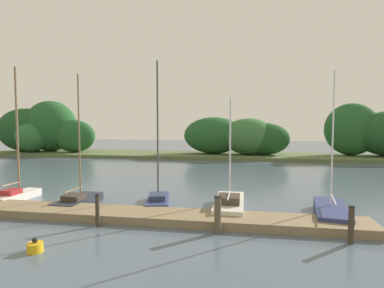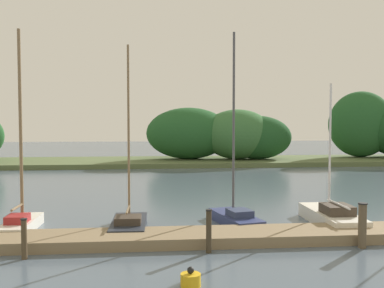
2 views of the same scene
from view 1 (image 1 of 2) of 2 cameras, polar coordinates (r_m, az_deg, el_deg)
name	(u,v)px [view 1 (image 1 of 2)]	position (r m, az deg, el deg)	size (l,w,h in m)	color
dock_pier	(103,213)	(14.36, -16.52, -12.43)	(22.53, 1.80, 0.35)	#847051
far_shore	(184,135)	(39.62, -1.60, 1.79)	(57.20, 8.00, 7.55)	#56663D
sailboat_1	(18,191)	(19.26, -30.05, -7.76)	(0.99, 3.08, 7.25)	silver
sailboat_2	(79,199)	(16.80, -20.52, -9.67)	(1.28, 3.24, 6.70)	#232833
sailboat_3	(158,198)	(15.84, -6.44, -10.06)	(1.71, 3.31, 7.34)	navy
sailboat_4	(229,204)	(14.88, 7.08, -11.08)	(1.34, 4.14, 5.41)	silver
sailboat_5	(331,211)	(15.10, 24.73, -11.33)	(1.91, 4.14, 6.51)	navy
mooring_piling_2	(97,210)	(13.06, -17.42, -11.82)	(0.19, 0.19, 1.32)	#3D3323
mooring_piling_3	(218,215)	(11.77, 4.86, -13.12)	(0.29, 0.29, 1.42)	brown
mooring_piling_4	(351,225)	(12.09, 27.82, -13.29)	(0.22, 0.22, 1.33)	#3D3323
channel_buoy_0	(35,247)	(11.48, -27.49, -16.86)	(0.49, 0.49, 0.48)	gold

